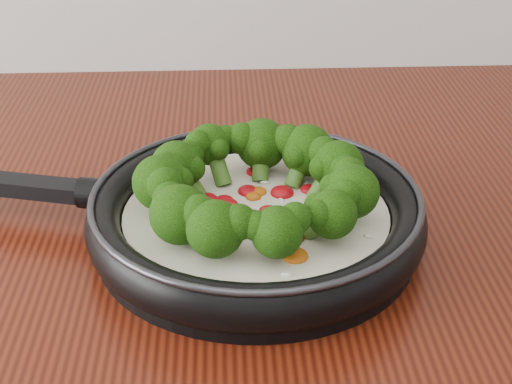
{
  "coord_description": "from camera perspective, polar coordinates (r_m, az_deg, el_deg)",
  "views": [
    {
      "loc": [
        -0.07,
        0.48,
        1.26
      ],
      "look_at": [
        -0.04,
        1.05,
        0.95
      ],
      "focal_mm": 53.15,
      "sensor_mm": 36.0,
      "label": 1
    }
  ],
  "objects": [
    {
      "name": "skillet",
      "position": [
        0.66,
        -0.26,
        -1.23
      ],
      "size": [
        0.48,
        0.36,
        0.09
      ],
      "color": "black",
      "rests_on": "counter"
    }
  ]
}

